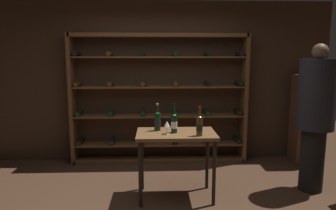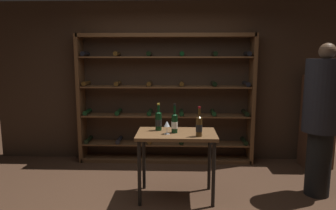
% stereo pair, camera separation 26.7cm
% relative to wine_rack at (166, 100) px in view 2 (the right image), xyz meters
% --- Properties ---
extents(back_wall, '(5.86, 0.10, 2.68)m').
position_rel_wine_rack_xyz_m(back_wall, '(-0.01, 0.21, 0.28)').
color(back_wall, '#3D2B1E').
rests_on(back_wall, ground).
extents(wine_rack, '(2.91, 0.32, 2.14)m').
position_rel_wine_rack_xyz_m(wine_rack, '(0.00, 0.00, 0.00)').
color(wine_rack, brown).
rests_on(wine_rack, ground).
extents(tasting_table, '(0.97, 0.58, 0.84)m').
position_rel_wine_rack_xyz_m(tasting_table, '(0.19, -1.37, -0.33)').
color(tasting_table, brown).
rests_on(tasting_table, ground).
extents(person_bystander_red_print, '(0.48, 0.47, 1.93)m').
position_rel_wine_rack_xyz_m(person_bystander_red_print, '(2.01, -1.23, 0.01)').
color(person_bystander_red_print, black).
rests_on(person_bystander_red_print, ground).
extents(display_cabinet, '(0.44, 0.36, 1.48)m').
position_rel_wine_rack_xyz_m(display_cabinet, '(2.45, -0.16, -0.32)').
color(display_cabinet, '#4C2D1E').
rests_on(display_cabinet, ground).
extents(wine_bottle_gold_foil, '(0.08, 0.08, 0.35)m').
position_rel_wine_rack_xyz_m(wine_bottle_gold_foil, '(0.45, -1.54, -0.09)').
color(wine_bottle_gold_foil, '#4C3314').
rests_on(wine_bottle_gold_foil, tasting_table).
extents(wine_bottle_red_label, '(0.08, 0.08, 0.35)m').
position_rel_wine_rack_xyz_m(wine_bottle_red_label, '(-0.04, -1.26, -0.09)').
color(wine_bottle_red_label, black).
rests_on(wine_bottle_red_label, tasting_table).
extents(wine_bottle_green_slim, '(0.08, 0.08, 0.36)m').
position_rel_wine_rack_xyz_m(wine_bottle_green_slim, '(0.17, -1.38, -0.09)').
color(wine_bottle_green_slim, black).
rests_on(wine_bottle_green_slim, tasting_table).
extents(wine_glass_stemmed_left, '(0.07, 0.07, 0.16)m').
position_rel_wine_rack_xyz_m(wine_glass_stemmed_left, '(0.08, -1.45, -0.10)').
color(wine_glass_stemmed_left, silver).
rests_on(wine_glass_stemmed_left, tasting_table).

